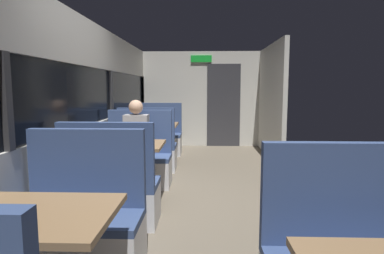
# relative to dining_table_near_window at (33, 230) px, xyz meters

# --- Properties ---
(ground_plane) EXTENTS (3.30, 9.20, 0.02)m
(ground_plane) POSITION_rel_dining_table_near_window_xyz_m (0.89, 2.09, -0.65)
(ground_plane) COLOR #665B4C
(carriage_window_panel_left) EXTENTS (0.09, 8.48, 2.30)m
(carriage_window_panel_left) POSITION_rel_dining_table_near_window_xyz_m (-0.56, 2.09, 0.47)
(carriage_window_panel_left) COLOR beige
(carriage_window_panel_left) RESTS_ON ground_plane
(carriage_end_bulkhead) EXTENTS (2.90, 0.11, 2.30)m
(carriage_end_bulkhead) POSITION_rel_dining_table_near_window_xyz_m (0.95, 6.28, 0.50)
(carriage_end_bulkhead) COLOR beige
(carriage_end_bulkhead) RESTS_ON ground_plane
(carriage_aisle_panel_right) EXTENTS (0.08, 2.40, 2.30)m
(carriage_aisle_panel_right) POSITION_rel_dining_table_near_window_xyz_m (2.34, 5.09, 0.51)
(carriage_aisle_panel_right) COLOR beige
(carriage_aisle_panel_right) RESTS_ON ground_plane
(dining_table_near_window) EXTENTS (0.90, 0.70, 0.74)m
(dining_table_near_window) POSITION_rel_dining_table_near_window_xyz_m (0.00, 0.00, 0.00)
(dining_table_near_window) COLOR #9E9EA3
(dining_table_near_window) RESTS_ON ground_plane
(bench_near_window_facing_entry) EXTENTS (0.95, 0.50, 1.10)m
(bench_near_window_facing_entry) POSITION_rel_dining_table_near_window_xyz_m (0.00, 0.70, -0.31)
(bench_near_window_facing_entry) COLOR silver
(bench_near_window_facing_entry) RESTS_ON ground_plane
(dining_table_mid_window) EXTENTS (0.90, 0.70, 0.74)m
(dining_table_mid_window) POSITION_rel_dining_table_near_window_xyz_m (0.00, 2.25, 0.00)
(dining_table_mid_window) COLOR #9E9EA3
(dining_table_mid_window) RESTS_ON ground_plane
(bench_mid_window_facing_end) EXTENTS (0.95, 0.50, 1.10)m
(bench_mid_window_facing_end) POSITION_rel_dining_table_near_window_xyz_m (0.00, 1.55, -0.31)
(bench_mid_window_facing_end) COLOR silver
(bench_mid_window_facing_end) RESTS_ON ground_plane
(bench_mid_window_facing_entry) EXTENTS (0.95, 0.50, 1.10)m
(bench_mid_window_facing_entry) POSITION_rel_dining_table_near_window_xyz_m (0.00, 2.95, -0.31)
(bench_mid_window_facing_entry) COLOR silver
(bench_mid_window_facing_entry) RESTS_ON ground_plane
(dining_table_far_window) EXTENTS (0.90, 0.70, 0.74)m
(dining_table_far_window) POSITION_rel_dining_table_near_window_xyz_m (0.00, 4.49, 0.00)
(dining_table_far_window) COLOR #9E9EA3
(dining_table_far_window) RESTS_ON ground_plane
(bench_far_window_facing_end) EXTENTS (0.95, 0.50, 1.10)m
(bench_far_window_facing_end) POSITION_rel_dining_table_near_window_xyz_m (0.00, 3.79, -0.31)
(bench_far_window_facing_end) COLOR silver
(bench_far_window_facing_end) RESTS_ON ground_plane
(bench_far_window_facing_entry) EXTENTS (0.95, 0.50, 1.10)m
(bench_far_window_facing_entry) POSITION_rel_dining_table_near_window_xyz_m (0.00, 5.19, -0.31)
(bench_far_window_facing_entry) COLOR silver
(bench_far_window_facing_entry) RESTS_ON ground_plane
(seated_passenger) EXTENTS (0.47, 0.55, 1.26)m
(seated_passenger) POSITION_rel_dining_table_near_window_xyz_m (0.00, 2.87, -0.10)
(seated_passenger) COLOR #26262D
(seated_passenger) RESTS_ON ground_plane
(coffee_cup_primary) EXTENTS (0.07, 0.07, 0.09)m
(coffee_cup_primary) POSITION_rel_dining_table_near_window_xyz_m (0.18, 2.24, 0.15)
(coffee_cup_primary) COLOR #26598C
(coffee_cup_primary) RESTS_ON dining_table_mid_window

